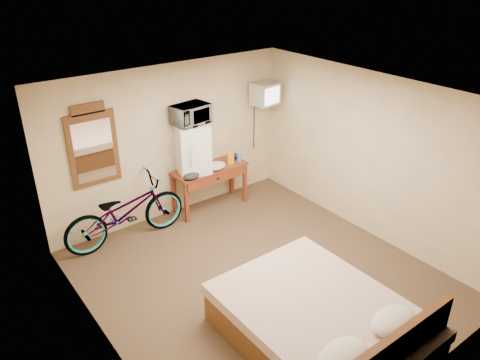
{
  "coord_description": "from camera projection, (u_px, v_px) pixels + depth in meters",
  "views": [
    {
      "loc": [
        -3.31,
        -3.93,
        4.0
      ],
      "look_at": [
        0.09,
        0.57,
        1.23
      ],
      "focal_mm": 35.0,
      "sensor_mm": 36.0,
      "label": 1
    }
  ],
  "objects": [
    {
      "name": "desk",
      "position": [
        211.0,
        175.0,
        7.84
      ],
      "size": [
        1.3,
        0.53,
        0.75
      ],
      "color": "brown",
      "rests_on": "floor"
    },
    {
      "name": "microwave",
      "position": [
        191.0,
        114.0,
        7.24
      ],
      "size": [
        0.62,
        0.46,
        0.31
      ],
      "primitive_type": "imported",
      "rotation": [
        0.0,
        0.0,
        0.15
      ],
      "color": "white",
      "rests_on": "mini_fridge"
    },
    {
      "name": "bicycle",
      "position": [
        125.0,
        212.0,
        6.98
      ],
      "size": [
        1.9,
        0.7,
        0.99
      ],
      "primitive_type": "imported",
      "rotation": [
        0.0,
        0.0,
        1.55
      ],
      "color": "black",
      "rests_on": "floor"
    },
    {
      "name": "blue_cup",
      "position": [
        239.0,
        157.0,
        8.01
      ],
      "size": [
        0.09,
        0.09,
        0.15
      ],
      "primitive_type": "cylinder",
      "color": "#4378E4",
      "rests_on": "desk"
    },
    {
      "name": "cloth_dark_a",
      "position": [
        191.0,
        176.0,
        7.39
      ],
      "size": [
        0.27,
        0.2,
        0.1
      ],
      "primitive_type": "ellipsoid",
      "color": "black",
      "rests_on": "desk"
    },
    {
      "name": "cloth_dark_b",
      "position": [
        234.0,
        156.0,
        8.14
      ],
      "size": [
        0.2,
        0.16,
        0.09
      ],
      "primitive_type": "ellipsoid",
      "color": "black",
      "rests_on": "desk"
    },
    {
      "name": "cloth_cream",
      "position": [
        215.0,
        166.0,
        7.71
      ],
      "size": [
        0.37,
        0.29,
        0.11
      ],
      "primitive_type": "ellipsoid",
      "color": "beige",
      "rests_on": "desk"
    },
    {
      "name": "room",
      "position": [
        262.0,
        197.0,
        5.82
      ],
      "size": [
        4.6,
        4.64,
        2.5
      ],
      "color": "#473823",
      "rests_on": "ground"
    },
    {
      "name": "crt_television",
      "position": [
        265.0,
        94.0,
        7.95
      ],
      "size": [
        0.47,
        0.58,
        0.37
      ],
      "color": "black",
      "rests_on": "room"
    },
    {
      "name": "wall_mirror",
      "position": [
        93.0,
        146.0,
        6.66
      ],
      "size": [
        0.72,
        0.04,
        1.23
      ],
      "color": "brown",
      "rests_on": "room"
    },
    {
      "name": "snack_bag",
      "position": [
        231.0,
        158.0,
        7.91
      ],
      "size": [
        0.12,
        0.08,
        0.21
      ],
      "primitive_type": "cube",
      "rotation": [
        0.0,
        0.0,
        -0.25
      ],
      "color": "orange",
      "rests_on": "desk"
    },
    {
      "name": "bed",
      "position": [
        324.0,
        325.0,
        5.15
      ],
      "size": [
        1.68,
        2.22,
        0.9
      ],
      "color": "brown",
      "rests_on": "floor"
    },
    {
      "name": "mini_fridge",
      "position": [
        193.0,
        148.0,
        7.49
      ],
      "size": [
        0.6,
        0.59,
        0.82
      ],
      "color": "white",
      "rests_on": "desk"
    }
  ]
}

